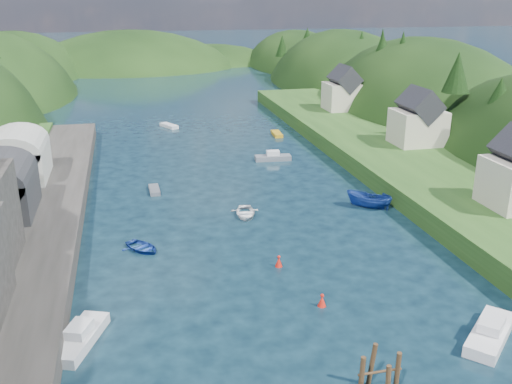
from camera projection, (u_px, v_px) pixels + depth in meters
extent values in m
plane|color=black|center=(221.00, 168.00, 80.93)|extent=(600.00, 600.00, 0.00)
ellipsoid|color=black|center=(16.00, 97.00, 174.70)|extent=(44.00, 75.56, 39.00)
ellipsoid|color=black|center=(419.00, 158.00, 116.25)|extent=(36.00, 75.56, 48.00)
ellipsoid|color=black|center=(342.00, 113.00, 155.54)|extent=(36.00, 75.56, 44.49)
ellipsoid|color=black|center=(297.00, 85.00, 193.63)|extent=(36.00, 75.56, 36.00)
ellipsoid|color=black|center=(133.00, 97.00, 192.37)|extent=(80.00, 60.00, 44.00)
ellipsoid|color=black|center=(210.00, 95.00, 208.17)|extent=(70.00, 56.00, 36.00)
cone|color=black|center=(2.00, 69.00, 116.74)|extent=(4.07, 4.07, 5.24)
cone|color=black|center=(12.00, 53.00, 146.85)|extent=(4.27, 4.27, 6.71)
cone|color=black|center=(499.00, 100.00, 77.38)|extent=(5.29, 5.29, 6.27)
cone|color=black|center=(457.00, 72.00, 84.11)|extent=(4.07, 4.07, 5.95)
cone|color=black|center=(433.00, 88.00, 96.73)|extent=(3.40, 3.40, 5.84)
cone|color=black|center=(402.00, 57.00, 108.78)|extent=(4.94, 4.94, 9.68)
cone|color=black|center=(382.00, 52.00, 111.67)|extent=(5.25, 5.25, 7.00)
cone|color=black|center=(382.00, 47.00, 123.25)|extent=(3.36, 3.36, 7.86)
cone|color=black|center=(361.00, 47.00, 137.37)|extent=(4.57, 4.57, 7.69)
cone|color=black|center=(329.00, 49.00, 149.32)|extent=(3.59, 3.59, 7.03)
cone|color=black|center=(307.00, 38.00, 159.53)|extent=(4.14, 4.14, 5.59)
cone|color=black|center=(282.00, 46.00, 166.14)|extent=(3.83, 3.83, 6.13)
cube|color=#2D2B28|center=(0.00, 278.00, 47.94)|extent=(12.00, 110.00, 2.00)
cube|color=#B2B2A8|center=(17.00, 163.00, 69.48)|extent=(7.00, 9.00, 4.00)
cylinder|color=#B2B2A8|center=(15.00, 147.00, 68.81)|extent=(7.00, 9.00, 7.00)
cube|color=#234719|center=(417.00, 169.00, 76.65)|extent=(16.00, 120.00, 2.40)
cube|color=beige|center=(418.00, 127.00, 83.61)|extent=(7.00, 6.00, 5.00)
cube|color=black|center=(420.00, 105.00, 82.50)|extent=(5.15, 6.24, 5.15)
cube|color=beige|center=(344.00, 96.00, 108.21)|extent=(7.00, 6.00, 5.00)
cube|color=black|center=(345.00, 79.00, 107.09)|extent=(5.15, 6.24, 5.15)
cylinder|color=#382314|center=(397.00, 377.00, 35.16)|extent=(0.32, 0.32, 3.73)
cylinder|color=#382314|center=(371.00, 368.00, 35.99)|extent=(0.32, 0.32, 3.73)
cylinder|color=#382314|center=(361.00, 383.00, 34.66)|extent=(0.32, 0.32, 3.73)
cylinder|color=#382314|center=(380.00, 372.00, 34.70)|extent=(2.83, 0.16, 0.16)
cone|color=red|center=(322.00, 301.00, 45.40)|extent=(0.70, 0.70, 0.90)
sphere|color=red|center=(322.00, 296.00, 45.24)|extent=(0.30, 0.30, 0.30)
cone|color=red|center=(279.00, 262.00, 51.96)|extent=(0.70, 0.70, 0.90)
sphere|color=red|center=(279.00, 257.00, 51.80)|extent=(0.30, 0.30, 0.30)
cube|color=#4F535A|center=(154.00, 190.00, 71.42)|extent=(1.30, 3.70, 0.51)
imported|color=navy|center=(369.00, 201.00, 65.90)|extent=(5.46, 4.71, 2.05)
imported|color=white|center=(245.00, 213.00, 63.78)|extent=(3.86, 4.93, 0.93)
cube|color=slate|center=(273.00, 158.00, 84.77)|extent=(5.45, 2.18, 0.75)
cube|color=silver|center=(273.00, 153.00, 84.52)|extent=(1.96, 1.38, 0.70)
cube|color=silver|center=(80.00, 339.00, 40.60)|extent=(4.09, 6.37, 0.85)
cube|color=silver|center=(79.00, 329.00, 40.32)|extent=(2.08, 2.49, 0.70)
imported|color=navy|center=(142.00, 247.00, 55.32)|extent=(4.81, 5.07, 0.85)
cube|color=silver|center=(169.00, 126.00, 105.26)|extent=(3.27, 4.54, 0.61)
cube|color=silver|center=(490.00, 334.00, 41.07)|extent=(6.29, 6.04, 0.92)
cube|color=silver|center=(492.00, 324.00, 40.79)|extent=(2.71, 2.67, 0.70)
cube|color=#C49017|center=(277.00, 134.00, 99.33)|extent=(1.62, 4.26, 0.59)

